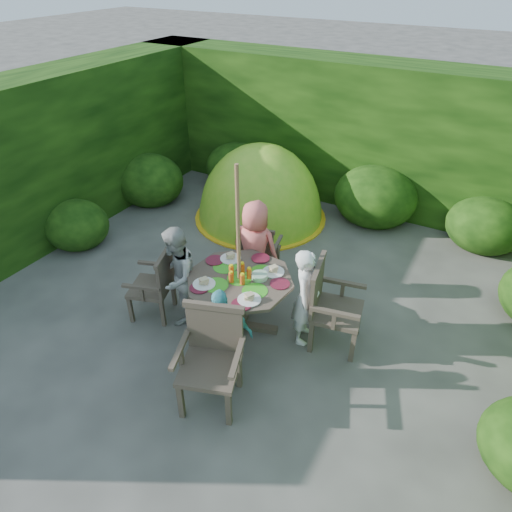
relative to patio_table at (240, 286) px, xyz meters
The scene contains 13 objects.
ground 0.69m from the patio_table, 94.53° to the left, with size 60.00×60.00×0.00m, color #42403B.
hedge_enclosure 1.70m from the patio_table, 90.72° to the left, with size 9.00×9.00×2.50m.
patio_table is the anchor object (origin of this frame).
parasol_pole 0.46m from the patio_table, 151.01° to the right, with size 0.04×0.04×2.20m, color brown.
garden_chair_right 1.09m from the patio_table, 16.57° to the left, with size 0.67×0.72×1.05m.
garden_chair_left 1.11m from the patio_table, 163.99° to the right, with size 0.64×0.68×0.92m.
garden_chair_back 1.12m from the patio_table, 106.71° to the left, with size 0.60×0.56×0.86m.
garden_chair_front 1.09m from the patio_table, 74.30° to the right, with size 0.78×0.74×1.06m.
child_right 0.80m from the patio_table, 16.11° to the left, with size 0.46×0.30×1.26m, color white.
child_left 0.80m from the patio_table, 163.74° to the right, with size 0.64×0.50×1.32m, color #A7A6A1.
child_back 0.80m from the patio_table, 106.51° to the left, with size 0.67×0.43×1.36m, color #FB6E67.
child_front 0.80m from the patio_table, 74.13° to the right, with size 0.69×0.29×1.18m, color #51B2BE.
dome_tent 2.96m from the patio_table, 114.29° to the left, with size 2.47×2.47×2.67m.
Camera 1 is at (2.32, -3.93, 3.98)m, focal length 32.00 mm.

